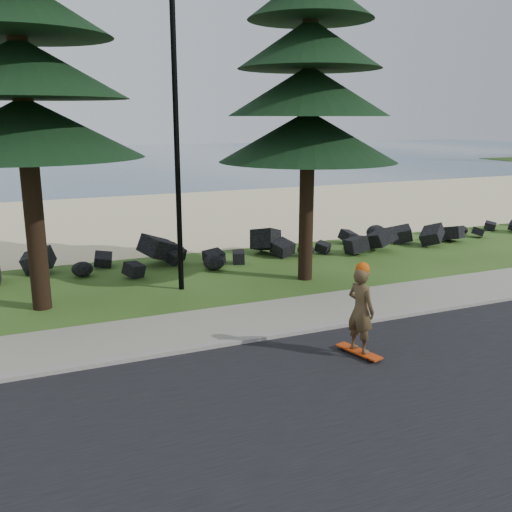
# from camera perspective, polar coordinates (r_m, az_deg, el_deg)

# --- Properties ---
(ground) EXTENTS (160.00, 160.00, 0.00)m
(ground) POSITION_cam_1_polar(r_m,az_deg,el_deg) (12.47, -3.48, -7.31)
(ground) COLOR #2C4615
(ground) RESTS_ON ground
(road) EXTENTS (160.00, 7.00, 0.02)m
(road) POSITION_cam_1_polar(r_m,az_deg,el_deg) (8.77, 6.83, -17.06)
(road) COLOR black
(road) RESTS_ON ground
(kerb) EXTENTS (160.00, 0.20, 0.10)m
(kerb) POSITION_cam_1_polar(r_m,az_deg,el_deg) (11.67, -1.99, -8.57)
(kerb) COLOR gray
(kerb) RESTS_ON ground
(sidewalk) EXTENTS (160.00, 2.00, 0.08)m
(sidewalk) POSITION_cam_1_polar(r_m,az_deg,el_deg) (12.64, -3.78, -6.84)
(sidewalk) COLOR gray
(sidewalk) RESTS_ON ground
(beach_sand) EXTENTS (160.00, 15.00, 0.01)m
(beach_sand) POSITION_cam_1_polar(r_m,az_deg,el_deg) (26.16, -14.14, 3.55)
(beach_sand) COLOR beige
(beach_sand) RESTS_ON ground
(ocean) EXTENTS (160.00, 58.00, 0.01)m
(ocean) POSITION_cam_1_polar(r_m,az_deg,el_deg) (62.27, -19.52, 8.94)
(ocean) COLOR #3D6076
(ocean) RESTS_ON ground
(seawall_boulders) EXTENTS (60.00, 2.40, 1.10)m
(seawall_boulders) POSITION_cam_1_polar(r_m,az_deg,el_deg) (17.61, -9.56, -1.14)
(seawall_boulders) COLOR black
(seawall_boulders) RESTS_ON ground
(lamp_post) EXTENTS (0.25, 0.14, 8.14)m
(lamp_post) POSITION_cam_1_polar(r_m,az_deg,el_deg) (14.70, -7.98, 12.31)
(lamp_post) COLOR black
(lamp_post) RESTS_ON ground
(skateboarder) EXTENTS (0.55, 1.02, 1.85)m
(skateboarder) POSITION_cam_1_polar(r_m,az_deg,el_deg) (10.97, 10.43, -5.35)
(skateboarder) COLOR #C0370B
(skateboarder) RESTS_ON ground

